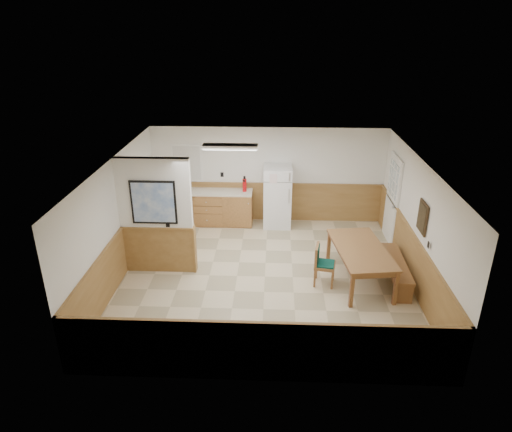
{
  "coord_description": "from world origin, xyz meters",
  "views": [
    {
      "loc": [
        0.17,
        -8.28,
        4.99
      ],
      "look_at": [
        -0.2,
        0.4,
        1.21
      ],
      "focal_mm": 32.0,
      "sensor_mm": 36.0,
      "label": 1
    }
  ],
  "objects_px": {
    "dining_table": "(361,252)",
    "soap_bottle": "(182,188)",
    "refrigerator": "(277,197)",
    "fire_extinguisher": "(245,185)",
    "dining_chair": "(321,262)",
    "dining_bench": "(396,266)"
  },
  "relations": [
    {
      "from": "dining_bench",
      "to": "fire_extinguisher",
      "type": "relative_size",
      "value": 4.19
    },
    {
      "from": "dining_chair",
      "to": "fire_extinguisher",
      "type": "height_order",
      "value": "fire_extinguisher"
    },
    {
      "from": "fire_extinguisher",
      "to": "dining_table",
      "type": "bearing_deg",
      "value": -54.62
    },
    {
      "from": "dining_table",
      "to": "dining_chair",
      "type": "distance_m",
      "value": 0.83
    },
    {
      "from": "dining_table",
      "to": "dining_bench",
      "type": "bearing_deg",
      "value": -6.18
    },
    {
      "from": "dining_chair",
      "to": "soap_bottle",
      "type": "relative_size",
      "value": 4.24
    },
    {
      "from": "dining_bench",
      "to": "dining_chair",
      "type": "xyz_separation_m",
      "value": [
        -1.54,
        -0.15,
        0.15
      ]
    },
    {
      "from": "dining_bench",
      "to": "soap_bottle",
      "type": "xyz_separation_m",
      "value": [
        -4.88,
        2.68,
        0.65
      ]
    },
    {
      "from": "dining_table",
      "to": "soap_bottle",
      "type": "relative_size",
      "value": 10.15
    },
    {
      "from": "refrigerator",
      "to": "fire_extinguisher",
      "type": "distance_m",
      "value": 0.89
    },
    {
      "from": "refrigerator",
      "to": "dining_bench",
      "type": "relative_size",
      "value": 0.93
    },
    {
      "from": "refrigerator",
      "to": "dining_table",
      "type": "xyz_separation_m",
      "value": [
        1.68,
        -2.7,
        -0.14
      ]
    },
    {
      "from": "dining_chair",
      "to": "soap_bottle",
      "type": "bearing_deg",
      "value": 150.08
    },
    {
      "from": "refrigerator",
      "to": "soap_bottle",
      "type": "bearing_deg",
      "value": 179.65
    },
    {
      "from": "refrigerator",
      "to": "soap_bottle",
      "type": "xyz_separation_m",
      "value": [
        -2.46,
        0.0,
        0.2
      ]
    },
    {
      "from": "dining_bench",
      "to": "soap_bottle",
      "type": "relative_size",
      "value": 8.53
    },
    {
      "from": "dining_table",
      "to": "soap_bottle",
      "type": "bearing_deg",
      "value": 139.26
    },
    {
      "from": "dining_bench",
      "to": "soap_bottle",
      "type": "height_order",
      "value": "soap_bottle"
    },
    {
      "from": "soap_bottle",
      "to": "refrigerator",
      "type": "bearing_deg",
      "value": -0.01
    },
    {
      "from": "dining_chair",
      "to": "fire_extinguisher",
      "type": "distance_m",
      "value": 3.42
    },
    {
      "from": "dining_bench",
      "to": "fire_extinguisher",
      "type": "bearing_deg",
      "value": 141.55
    },
    {
      "from": "dining_chair",
      "to": "soap_bottle",
      "type": "height_order",
      "value": "soap_bottle"
    }
  ]
}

